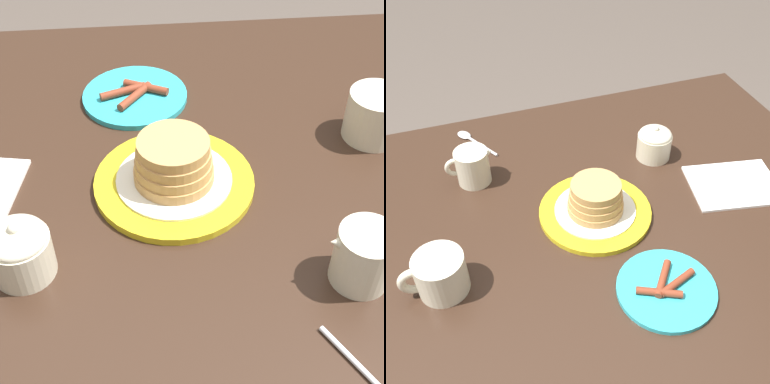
{
  "view_description": "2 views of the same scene",
  "coord_description": "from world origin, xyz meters",
  "views": [
    {
      "loc": [
        -0.06,
        -0.66,
        1.36
      ],
      "look_at": [
        -0.0,
        -0.07,
        0.78
      ],
      "focal_mm": 55.0,
      "sensor_mm": 36.0,
      "label": 1
    },
    {
      "loc": [
        0.25,
        0.65,
        1.48
      ],
      "look_at": [
        -0.0,
        -0.07,
        0.78
      ],
      "focal_mm": 45.0,
      "sensor_mm": 36.0,
      "label": 2
    }
  ],
  "objects": [
    {
      "name": "dining_table",
      "position": [
        0.0,
        0.0,
        0.63
      ],
      "size": [
        1.25,
        0.94,
        0.75
      ],
      "color": "#332116",
      "rests_on": "ground_plane"
    },
    {
      "name": "pancake_plate",
      "position": [
        -0.03,
        -0.02,
        0.78
      ],
      "size": [
        0.24,
        0.24,
        0.09
      ],
      "color": "gold",
      "rests_on": "dining_table"
    },
    {
      "name": "side_plate_bacon",
      "position": [
        -0.08,
        0.2,
        0.76
      ],
      "size": [
        0.18,
        0.18,
        0.02
      ],
      "color": "#2DADBC",
      "rests_on": "dining_table"
    },
    {
      "name": "coffee_mug",
      "position": [
        0.31,
        0.07,
        0.79
      ],
      "size": [
        0.12,
        0.09,
        0.08
      ],
      "color": "beige",
      "rests_on": "dining_table"
    },
    {
      "name": "creamer_pitcher",
      "position": [
        0.2,
        -0.22,
        0.79
      ],
      "size": [
        0.11,
        0.08,
        0.09
      ],
      "color": "beige",
      "rests_on": "dining_table"
    },
    {
      "name": "sugar_bowl",
      "position": [
        -0.23,
        -0.17,
        0.79
      ],
      "size": [
        0.08,
        0.08,
        0.09
      ],
      "color": "beige",
      "rests_on": "dining_table"
    }
  ]
}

